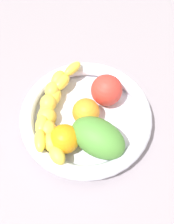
% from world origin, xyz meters
% --- Properties ---
extents(kitchen_counter, '(1.20, 1.20, 0.03)m').
position_xyz_m(kitchen_counter, '(0.00, 0.00, 0.01)').
color(kitchen_counter, gray).
rests_on(kitchen_counter, ground).
extents(fruit_bowl, '(0.30, 0.30, 0.05)m').
position_xyz_m(fruit_bowl, '(0.00, 0.00, 0.06)').
color(fruit_bowl, silver).
rests_on(fruit_bowl, kitchen_counter).
extents(banana_draped_left, '(0.24, 0.07, 0.05)m').
position_xyz_m(banana_draped_left, '(0.01, -0.08, 0.08)').
color(banana_draped_left, yellow).
rests_on(banana_draped_left, fruit_bowl).
extents(banana_draped_right, '(0.24, 0.10, 0.05)m').
position_xyz_m(banana_draped_right, '(-0.02, -0.08, 0.08)').
color(banana_draped_right, yellow).
rests_on(banana_draped_right, fruit_bowl).
extents(orange_front, '(0.06, 0.06, 0.06)m').
position_xyz_m(orange_front, '(0.07, -0.04, 0.08)').
color(orange_front, orange).
rests_on(orange_front, fruit_bowl).
extents(orange_mid_left, '(0.06, 0.06, 0.06)m').
position_xyz_m(orange_mid_left, '(-0.00, 0.00, 0.08)').
color(orange_mid_left, orange).
rests_on(orange_mid_left, fruit_bowl).
extents(tomato_red, '(0.07, 0.07, 0.07)m').
position_xyz_m(tomato_red, '(-0.05, 0.05, 0.08)').
color(tomato_red, red).
rests_on(tomato_red, fruit_bowl).
extents(mango_green, '(0.13, 0.15, 0.07)m').
position_xyz_m(mango_green, '(0.06, 0.02, 0.08)').
color(mango_green, '#4D8E37').
rests_on(mango_green, fruit_bowl).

